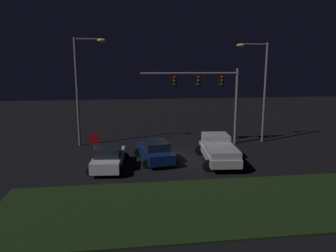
# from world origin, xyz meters

# --- Properties ---
(ground_plane) EXTENTS (80.00, 80.00, 0.00)m
(ground_plane) POSITION_xyz_m (0.00, 0.00, 0.00)
(ground_plane) COLOR black
(grass_median) EXTENTS (20.09, 6.68, 0.10)m
(grass_median) POSITION_xyz_m (0.00, -8.84, 0.05)
(grass_median) COLOR black
(grass_median) RESTS_ON ground_plane
(pickup_truck) EXTENTS (3.19, 5.55, 1.80)m
(pickup_truck) POSITION_xyz_m (2.74, -1.91, 1.00)
(pickup_truck) COLOR #B7B7BC
(pickup_truck) RESTS_ON ground_plane
(car_sedan) EXTENTS (2.91, 4.62, 1.51)m
(car_sedan) POSITION_xyz_m (-1.66, -1.15, 0.74)
(car_sedan) COLOR navy
(car_sedan) RESTS_ON ground_plane
(car_sedan_far) EXTENTS (2.74, 4.54, 1.51)m
(car_sedan_far) POSITION_xyz_m (-4.89, -2.34, 0.74)
(car_sedan_far) COLOR silver
(car_sedan_far) RESTS_ON ground_plane
(traffic_signal_gantry) EXTENTS (8.32, 0.56, 6.50)m
(traffic_signal_gantry) POSITION_xyz_m (3.31, 3.12, 4.90)
(traffic_signal_gantry) COLOR slate
(traffic_signal_gantry) RESTS_ON ground_plane
(street_lamp_left) EXTENTS (2.60, 0.44, 9.00)m
(street_lamp_left) POSITION_xyz_m (-7.17, 4.24, 5.59)
(street_lamp_left) COLOR slate
(street_lamp_left) RESTS_ON ground_plane
(street_lamp_right) EXTENTS (2.84, 0.44, 8.65)m
(street_lamp_right) POSITION_xyz_m (7.87, 3.48, 5.42)
(street_lamp_right) COLOR slate
(street_lamp_right) RESTS_ON ground_plane
(stop_sign) EXTENTS (0.76, 0.08, 2.23)m
(stop_sign) POSITION_xyz_m (-5.85, -1.47, 1.56)
(stop_sign) COLOR slate
(stop_sign) RESTS_ON ground_plane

